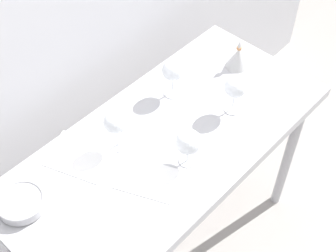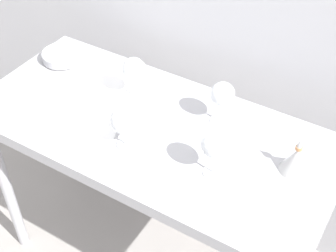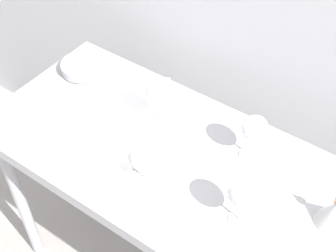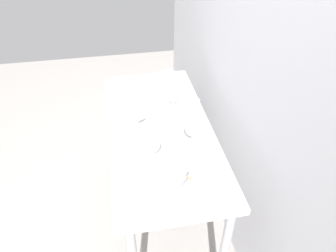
# 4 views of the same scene
# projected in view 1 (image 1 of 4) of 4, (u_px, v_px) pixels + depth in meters

# --- Properties ---
(ground_plane) EXTENTS (6.00, 6.00, 0.00)m
(ground_plane) POSITION_uv_depth(u_px,v_px,m) (166.00, 246.00, 2.59)
(ground_plane) COLOR #9A9590
(back_wall) EXTENTS (3.80, 0.04, 2.60)m
(back_wall) POSITION_uv_depth(u_px,v_px,m) (71.00, 3.00, 1.83)
(back_wall) COLOR silver
(back_wall) RESTS_ON ground_plane
(steel_counter) EXTENTS (1.40, 0.65, 0.90)m
(steel_counter) POSITION_uv_depth(u_px,v_px,m) (167.00, 156.00, 1.99)
(steel_counter) COLOR #A7A7AC
(steel_counter) RESTS_ON ground_plane
(wine_glass_near_right) EXTENTS (0.09, 0.09, 0.18)m
(wine_glass_near_right) POSITION_uv_depth(u_px,v_px,m) (235.00, 87.00, 1.91)
(wine_glass_near_right) COLOR white
(wine_glass_near_right) RESTS_ON steel_counter
(wine_glass_far_right) EXTENTS (0.09, 0.09, 0.18)m
(wine_glass_far_right) POSITION_uv_depth(u_px,v_px,m) (173.00, 71.00, 1.98)
(wine_glass_far_right) COLOR white
(wine_glass_far_right) RESTS_ON steel_counter
(wine_glass_near_center) EXTENTS (0.10, 0.10, 0.16)m
(wine_glass_near_center) POSITION_uv_depth(u_px,v_px,m) (188.00, 143.00, 1.75)
(wine_glass_near_center) COLOR white
(wine_glass_near_center) RESTS_ON steel_counter
(wine_glass_far_left) EXTENTS (0.09, 0.09, 0.18)m
(wine_glass_far_left) POSITION_uv_depth(u_px,v_px,m) (115.00, 124.00, 1.79)
(wine_glass_far_left) COLOR white
(wine_glass_far_left) RESTS_ON steel_counter
(tasting_sheet_upper) EXTENTS (0.24, 0.28, 0.00)m
(tasting_sheet_upper) POSITION_uv_depth(u_px,v_px,m) (147.00, 179.00, 1.78)
(tasting_sheet_upper) COLOR white
(tasting_sheet_upper) RESTS_ON steel_counter
(tasting_sheet_lower) EXTENTS (0.25, 0.29, 0.00)m
(tasting_sheet_lower) POSITION_uv_depth(u_px,v_px,m) (79.00, 156.00, 1.85)
(tasting_sheet_lower) COLOR white
(tasting_sheet_lower) RESTS_ON steel_counter
(tasting_bowl) EXTENTS (0.17, 0.17, 0.05)m
(tasting_bowl) POSITION_uv_depth(u_px,v_px,m) (21.00, 203.00, 1.68)
(tasting_bowl) COLOR #DBCC66
(tasting_bowl) RESTS_ON steel_counter
(decanter_funnel) EXTENTS (0.10, 0.10, 0.14)m
(decanter_funnel) POSITION_uv_depth(u_px,v_px,m) (238.00, 57.00, 2.15)
(decanter_funnel) COLOR #B6B6B6
(decanter_funnel) RESTS_ON steel_counter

